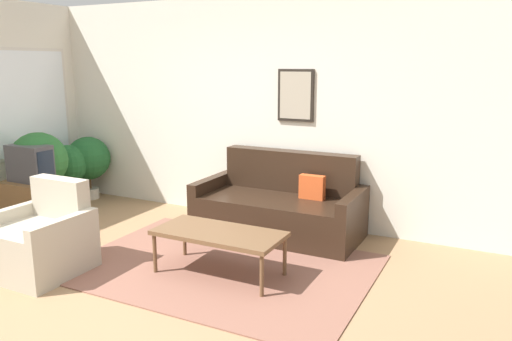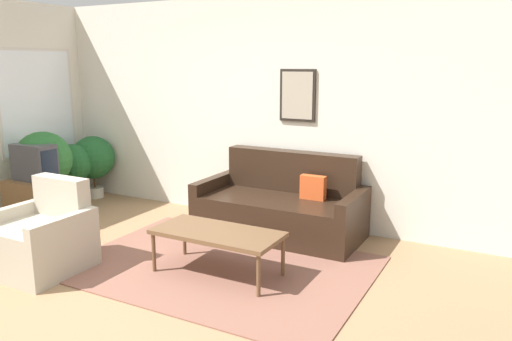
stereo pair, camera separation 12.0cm
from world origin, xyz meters
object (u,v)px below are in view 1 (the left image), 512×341
couch (280,207)px  armchair (41,242)px  potted_plant_tall (39,163)px  tv (30,163)px  coffee_table (219,235)px

couch → armchair: bearing=-128.4°
couch → potted_plant_tall: size_ratio=1.72×
tv → potted_plant_tall: size_ratio=0.51×
armchair → potted_plant_tall: (-1.45, 1.25, 0.40)m
tv → armchair: bearing=-37.6°
tv → potted_plant_tall: (-0.11, 0.21, -0.04)m
coffee_table → potted_plant_tall: (-2.98, 0.58, 0.30)m
tv → armchair: 1.75m
coffee_table → potted_plant_tall: 3.05m
coffee_table → tv: bearing=172.8°
couch → coffee_table: bearing=-91.6°
couch → coffee_table: couch is taller
couch → potted_plant_tall: 3.12m
coffee_table → potted_plant_tall: size_ratio=1.10×
coffee_table → armchair: 1.67m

